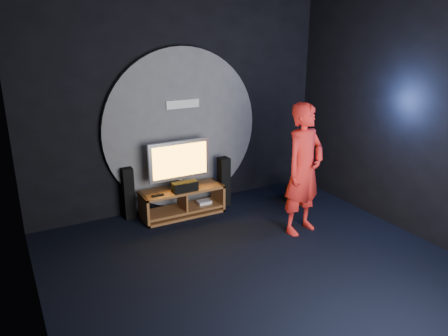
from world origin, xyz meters
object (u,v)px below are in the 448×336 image
(tv, at_px, (179,162))
(player, at_px, (304,169))
(tower_speaker_right, at_px, (224,181))
(tower_speaker_left, at_px, (128,193))
(media_console, at_px, (183,203))
(subwoofer, at_px, (297,195))

(tv, height_order, player, player)
(tower_speaker_right, xyz_separation_m, player, (0.55, -1.39, 0.54))
(tower_speaker_right, bearing_deg, tv, 179.46)
(tower_speaker_left, height_order, player, player)
(media_console, height_order, tv, tv)
(player, bearing_deg, media_console, 121.59)
(media_console, height_order, tower_speaker_right, tower_speaker_right)
(tower_speaker_left, relative_size, tower_speaker_right, 1.00)
(media_console, xyz_separation_m, tv, (-0.01, 0.07, 0.67))
(subwoofer, height_order, player, player)
(player, bearing_deg, tv, 120.34)
(tower_speaker_left, distance_m, tower_speaker_right, 1.58)
(media_console, relative_size, subwoofer, 3.93)
(tower_speaker_right, bearing_deg, tower_speaker_left, 171.25)
(tower_speaker_left, height_order, tower_speaker_right, same)
(tower_speaker_right, bearing_deg, player, -68.65)
(tv, xyz_separation_m, subwoofer, (1.89, -0.57, -0.70))
(tv, relative_size, subwoofer, 3.00)
(tower_speaker_left, distance_m, subwoofer, 2.80)
(subwoofer, bearing_deg, tower_speaker_right, 153.05)
(tv, bearing_deg, player, -46.61)
(tower_speaker_left, bearing_deg, media_console, -20.86)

